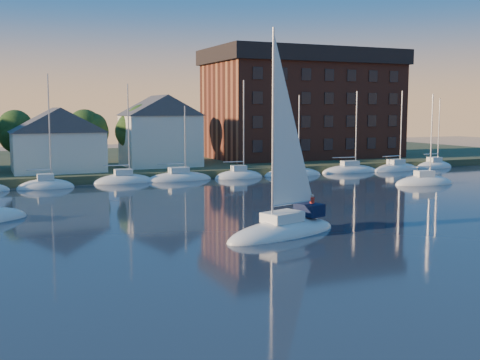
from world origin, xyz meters
TOP-DOWN VIEW (x-y plane):
  - ground at (0.00, 0.00)m, footprint 260.00×260.00m
  - shoreline_land at (0.00, 75.00)m, footprint 160.00×50.00m
  - wooden_dock at (0.00, 52.00)m, footprint 120.00×3.00m
  - clubhouse_centre at (-6.00, 57.00)m, footprint 11.55×8.40m
  - clubhouse_east at (8.00, 59.00)m, footprint 10.50×8.40m
  - condo_block at (34.00, 64.95)m, footprint 31.00×17.00m
  - tree_line at (2.00, 63.00)m, footprint 93.40×5.40m
  - moored_fleet at (4.00, 49.00)m, footprint 95.50×2.40m
  - hero_sailboat at (4.37, 15.35)m, footprint 10.57×6.15m
  - drifting_sailboat_right at (32.99, 33.99)m, footprint 7.74×3.80m

SIDE VIEW (x-z plane):
  - ground at x=0.00m, z-range 0.00..0.00m
  - shoreline_land at x=0.00m, z-range -1.00..1.00m
  - wooden_dock at x=0.00m, z-range -0.50..0.50m
  - drifting_sailboat_right at x=32.99m, z-range -5.77..5.96m
  - moored_fleet at x=4.00m, z-range -5.93..6.12m
  - hero_sailboat at x=4.37m, z-range -7.10..8.36m
  - clubhouse_centre at x=-6.00m, z-range 1.09..9.17m
  - clubhouse_east at x=8.00m, z-range 1.10..10.90m
  - tree_line at x=2.00m, z-range 2.73..11.63m
  - condo_block at x=34.00m, z-range 1.09..18.49m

